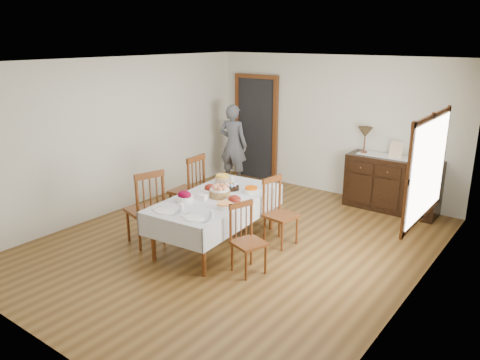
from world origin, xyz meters
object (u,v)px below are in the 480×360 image
Objects in this scene: chair_left_far at (189,188)px; sideboard at (392,184)px; chair_right_near at (247,238)px; person at (233,142)px; chair_right_far at (279,211)px; chair_left_near at (146,207)px; table_lamp at (365,133)px; dining_table at (216,203)px.

sideboard is at bearing 130.38° from chair_left_far.
chair_right_near is 3.81m from person.
chair_left_near is at bearing 136.35° from chair_right_far.
chair_right_far is at bearing -96.82° from table_lamp.
dining_table is at bearing 143.64° from chair_left_near.
person is 2.65m from table_lamp.
table_lamp reaches higher than chair_left_near.
dining_table is 1.00m from chair_left_near.
chair_right_near is at bearing -92.55° from table_lamp.
chair_left_far is 0.64× the size of person.
chair_right_near is at bearing 59.97° from chair_left_far.
sideboard is at bearing 57.13° from dining_table.
chair_right_near is 1.98× the size of table_lamp.
chair_right_far is 0.63× the size of sideboard.
sideboard is at bearing 162.41° from chair_left_near.
chair_left_near reaches higher than chair_right_near.
chair_left_near reaches higher than sideboard.
sideboard is (2.35, 3.49, -0.10)m from chair_left_near.
chair_left_far reaches higher than sideboard.
sideboard is 0.90× the size of person.
chair_right_near is (1.77, -0.86, -0.10)m from chair_left_far.
sideboard is at bearing 178.19° from person.
person is at bearing -166.17° from chair_left_far.
chair_left_far is (-0.93, 0.44, -0.07)m from dining_table.
sideboard is at bearing -2.41° from table_lamp.
chair_left_near is 1.24× the size of chair_right_near.
chair_left_near is 4.21m from sideboard.
chair_left_far is 2.17m from person.
chair_left_far is 2.42× the size of table_lamp.
chair_left_far is 1.97m from chair_right_near.
chair_right_near is 3.38m from sideboard.
dining_table is at bearing 113.59° from person.
chair_left_near is at bearing 3.15° from chair_left_far.
person is 3.79× the size of table_lamp.
chair_right_near is 0.52× the size of person.
chair_left_near reaches higher than chair_right_far.
person reaches higher than chair_right_far.
dining_table is 3.28m from sideboard.
person is at bearing 118.08° from dining_table.
table_lamp is (-0.56, 0.02, 0.82)m from sideboard.
person reaches higher than sideboard.
chair_right_near is 0.98m from chair_right_far.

